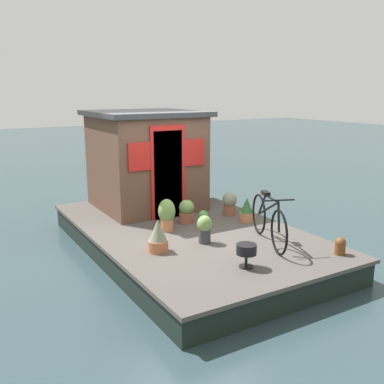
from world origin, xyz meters
name	(u,v)px	position (x,y,z in m)	size (l,w,h in m)	color
ground_plane	(186,250)	(0.00, 0.00, 0.00)	(60.00, 60.00, 0.00)	#2D4247
houseboat_deck	(186,239)	(0.00, 0.00, 0.22)	(5.63, 3.36, 0.44)	#4C4742
houseboat_cabin	(146,159)	(1.70, 0.00, 1.46)	(2.18, 2.14, 2.03)	brown
bicycle	(268,220)	(-1.40, -0.72, 0.83)	(1.60, 0.73, 0.84)	black
potted_plant_succulent	(203,219)	(-0.13, -0.28, 0.59)	(0.18, 0.18, 0.30)	#C6754C
potted_plant_sage	(247,210)	(-0.26, -1.17, 0.66)	(0.27, 0.27, 0.47)	#C6754C
potted_plant_geranium	(205,228)	(-0.87, 0.16, 0.69)	(0.25, 0.25, 0.46)	#38383D
potted_plant_basil	(187,211)	(0.26, -0.15, 0.66)	(0.29, 0.29, 0.44)	#935138
potted_plant_lavender	(229,203)	(0.27, -1.15, 0.68)	(0.29, 0.29, 0.45)	#935138
potted_plant_fern	(158,236)	(-0.84, 0.99, 0.69)	(0.31, 0.31, 0.51)	#B2603D
potted_plant_mint	(167,214)	(0.01, 0.40, 0.74)	(0.30, 0.30, 0.57)	#C6754C
charcoal_grill	(246,251)	(-2.03, 0.20, 0.69)	(0.29, 0.29, 0.34)	black
mooring_bollard	(340,246)	(-2.36, -1.33, 0.58)	(0.17, 0.17, 0.27)	brown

